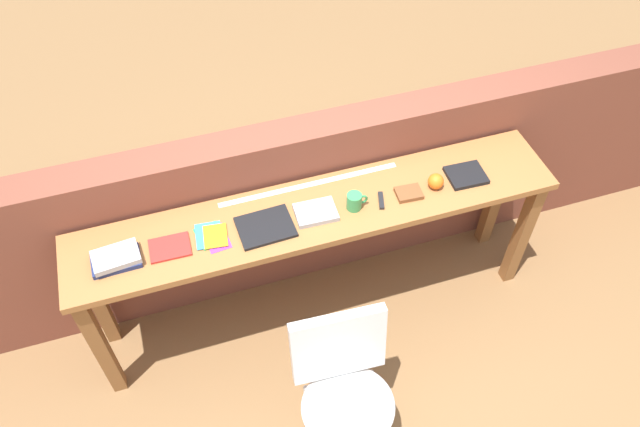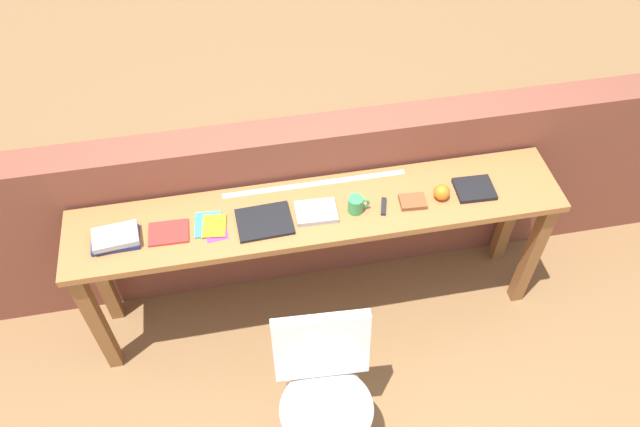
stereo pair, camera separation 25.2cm
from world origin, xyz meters
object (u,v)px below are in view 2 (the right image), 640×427
(mug, at_px, (356,205))
(sports_ball_small, at_px, (442,192))
(book_repair_rightmost, at_px, (474,189))
(book_stack_leftmost, at_px, (116,238))
(book_open_centre, at_px, (264,222))
(leather_journal_brown, at_px, (413,202))
(pamphlet_pile_colourful, at_px, (211,226))
(chair_white_moulded, at_px, (325,387))
(magazine_cycling, at_px, (169,233))
(multitool_folded, at_px, (384,206))

(mug, distance_m, sports_ball_small, 0.44)
(mug, bearing_deg, book_repair_rightmost, 2.02)
(book_stack_leftmost, relative_size, book_open_centre, 0.86)
(leather_journal_brown, xyz_separation_m, book_repair_rightmost, (0.33, 0.03, -0.00))
(pamphlet_pile_colourful, bearing_deg, book_repair_rightmost, -0.36)
(sports_ball_small, distance_m, book_repair_rightmost, 0.19)
(book_stack_leftmost, relative_size, leather_journal_brown, 1.77)
(book_stack_leftmost, xyz_separation_m, pamphlet_pile_colourful, (0.45, 0.01, -0.02))
(chair_white_moulded, xyz_separation_m, book_open_centre, (-0.16, 0.73, 0.36))
(magazine_cycling, distance_m, mug, 0.92)
(book_open_centre, bearing_deg, mug, -2.86)
(book_stack_leftmost, distance_m, magazine_cycling, 0.25)
(pamphlet_pile_colourful, height_order, mug, mug)
(chair_white_moulded, xyz_separation_m, leather_journal_brown, (0.59, 0.72, 0.37))
(mug, xyz_separation_m, leather_journal_brown, (0.29, -0.00, -0.03))
(sports_ball_small, bearing_deg, chair_white_moulded, -135.16)
(mug, bearing_deg, sports_ball_small, 0.68)
(mug, distance_m, book_repair_rightmost, 0.63)
(chair_white_moulded, height_order, mug, mug)
(sports_ball_small, relative_size, book_repair_rightmost, 0.42)
(book_repair_rightmost, bearing_deg, book_stack_leftmost, -177.55)
(chair_white_moulded, distance_m, multitool_folded, 0.92)
(leather_journal_brown, bearing_deg, mug, -176.94)
(book_repair_rightmost, bearing_deg, multitool_folded, -174.54)
(chair_white_moulded, distance_m, book_repair_rightmost, 1.24)
(magazine_cycling, distance_m, pamphlet_pile_colourful, 0.21)
(magazine_cycling, bearing_deg, book_open_centre, -0.70)
(magazine_cycling, height_order, multitool_folded, multitool_folded)
(multitool_folded, bearing_deg, book_stack_leftmost, 179.06)
(book_stack_leftmost, bearing_deg, leather_journal_brown, -0.82)
(book_open_centre, distance_m, multitool_folded, 0.60)
(leather_journal_brown, bearing_deg, pamphlet_pile_colourful, -178.05)
(chair_white_moulded, xyz_separation_m, book_repair_rightmost, (0.92, 0.75, 0.36))
(book_stack_leftmost, bearing_deg, multitool_folded, -0.94)
(multitool_folded, bearing_deg, pamphlet_pile_colourful, 177.61)
(book_open_centre, relative_size, book_repair_rightmost, 1.37)
(leather_journal_brown, height_order, sports_ball_small, sports_ball_small)
(multitool_folded, bearing_deg, leather_journal_brown, 0.21)
(book_stack_leftmost, distance_m, leather_journal_brown, 1.46)
(sports_ball_small, bearing_deg, leather_journal_brown, -176.28)
(magazine_cycling, bearing_deg, book_repair_rightmost, 1.55)
(magazine_cycling, relative_size, book_open_centre, 0.72)
(pamphlet_pile_colourful, xyz_separation_m, book_open_centre, (0.26, -0.03, 0.00))
(leather_journal_brown, height_order, book_repair_rightmost, leather_journal_brown)
(book_stack_leftmost, height_order, magazine_cycling, book_stack_leftmost)
(sports_ball_small, bearing_deg, magazine_cycling, 179.25)
(chair_white_moulded, bearing_deg, pamphlet_pile_colourful, 118.79)
(magazine_cycling, xyz_separation_m, sports_ball_small, (1.36, -0.02, 0.03))
(pamphlet_pile_colourful, bearing_deg, magazine_cycling, -177.94)
(book_stack_leftmost, xyz_separation_m, sports_ball_small, (1.61, -0.01, 0.01))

